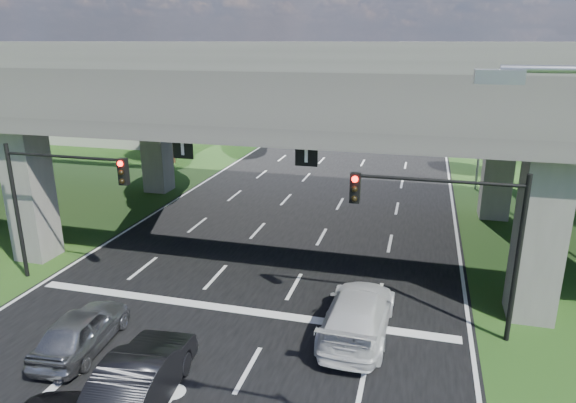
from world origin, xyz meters
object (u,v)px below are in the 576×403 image
at_px(streetlight_far, 478,106).
at_px(car_white, 358,314).
at_px(signal_left, 56,190).
at_px(car_dark, 141,378).
at_px(signal_right, 453,223).
at_px(streetlight_beyond, 464,86).
at_px(car_silver, 82,330).

height_order(streetlight_far, car_white, streetlight_far).
height_order(signal_left, car_dark, signal_left).
relative_size(car_dark, car_white, 0.90).
distance_m(signal_right, streetlight_beyond, 36.17).
height_order(signal_left, car_white, signal_left).
relative_size(streetlight_far, streetlight_beyond, 1.00).
height_order(signal_right, streetlight_beyond, streetlight_beyond).
bearing_deg(car_dark, car_white, -142.60).
bearing_deg(car_white, car_silver, 22.29).
xyz_separation_m(signal_right, car_white, (-2.94, -0.94, -3.36)).
bearing_deg(car_dark, car_silver, -36.03).
bearing_deg(signal_right, signal_left, 180.00).
height_order(streetlight_far, car_dark, streetlight_far).
height_order(signal_left, car_silver, signal_left).
height_order(signal_right, streetlight_far, streetlight_far).
xyz_separation_m(signal_left, streetlight_far, (17.92, 20.06, 1.66)).
relative_size(streetlight_far, car_silver, 2.35).
bearing_deg(car_white, car_dark, 45.27).
distance_m(streetlight_beyond, car_silver, 43.02).
xyz_separation_m(signal_left, car_dark, (7.19, -6.19, -3.34)).
relative_size(streetlight_beyond, car_white, 1.81).
distance_m(signal_right, streetlight_far, 20.25).
distance_m(car_silver, car_white, 9.46).
height_order(car_dark, car_white, car_dark).
height_order(car_silver, car_dark, car_dark).
relative_size(signal_right, car_white, 1.09).
height_order(streetlight_far, streetlight_beyond, same).
xyz_separation_m(signal_left, car_white, (12.71, -0.94, -3.36)).
xyz_separation_m(signal_right, signal_left, (-15.65, 0.00, 0.00)).
xyz_separation_m(streetlight_far, car_silver, (-14.07, -24.34, -5.09)).
relative_size(signal_right, streetlight_beyond, 0.60).
bearing_deg(car_white, streetlight_far, -102.30).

